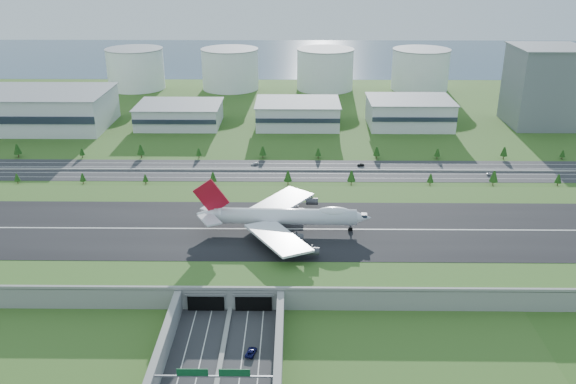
{
  "coord_description": "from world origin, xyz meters",
  "views": [
    {
      "loc": [
        22.79,
        -235.71,
        121.59
      ],
      "look_at": [
        19.82,
        35.0,
        11.11
      ],
      "focal_mm": 38.0,
      "sensor_mm": 36.0,
      "label": 1
    }
  ],
  "objects_px": {
    "boeing_747": "(284,216)",
    "car_2": "(251,352)",
    "fuel_tank_a": "(136,69)",
    "car_7": "(255,164)",
    "car_5": "(361,165)",
    "car_6": "(491,174)",
    "office_tower": "(544,87)"
  },
  "relations": [
    {
      "from": "boeing_747",
      "to": "car_2",
      "type": "xyz_separation_m",
      "value": [
        -9.2,
        -74.61,
        -13.65
      ]
    },
    {
      "from": "fuel_tank_a",
      "to": "car_7",
      "type": "distance_m",
      "value": 238.13
    },
    {
      "from": "car_2",
      "to": "car_5",
      "type": "relative_size",
      "value": 1.42
    },
    {
      "from": "car_5",
      "to": "car_2",
      "type": "bearing_deg",
      "value": -32.02
    },
    {
      "from": "boeing_747",
      "to": "car_5",
      "type": "relative_size",
      "value": 18.31
    },
    {
      "from": "fuel_tank_a",
      "to": "car_2",
      "type": "height_order",
      "value": "fuel_tank_a"
    },
    {
      "from": "boeing_747",
      "to": "car_2",
      "type": "bearing_deg",
      "value": -95.62
    },
    {
      "from": "car_6",
      "to": "car_2",
      "type": "bearing_deg",
      "value": 154.96
    },
    {
      "from": "office_tower",
      "to": "car_5",
      "type": "relative_size",
      "value": 13.34
    },
    {
      "from": "office_tower",
      "to": "car_7",
      "type": "distance_m",
      "value": 221.77
    },
    {
      "from": "office_tower",
      "to": "boeing_747",
      "type": "bearing_deg",
      "value": -132.85
    },
    {
      "from": "boeing_747",
      "to": "car_6",
      "type": "xyz_separation_m",
      "value": [
        115.71,
        88.96,
        -13.79
      ]
    },
    {
      "from": "car_2",
      "to": "car_7",
      "type": "xyz_separation_m",
      "value": [
        -9.96,
        179.93,
        -0.15
      ]
    },
    {
      "from": "car_5",
      "to": "fuel_tank_a",
      "type": "bearing_deg",
      "value": -154.22
    },
    {
      "from": "car_6",
      "to": "car_7",
      "type": "relative_size",
      "value": 1.06
    },
    {
      "from": "office_tower",
      "to": "fuel_tank_a",
      "type": "bearing_deg",
      "value": 160.23
    },
    {
      "from": "office_tower",
      "to": "car_6",
      "type": "bearing_deg",
      "value": -121.66
    },
    {
      "from": "fuel_tank_a",
      "to": "boeing_747",
      "type": "bearing_deg",
      "value": -65.99
    },
    {
      "from": "car_2",
      "to": "car_5",
      "type": "height_order",
      "value": "car_2"
    },
    {
      "from": "fuel_tank_a",
      "to": "car_7",
      "type": "height_order",
      "value": "fuel_tank_a"
    },
    {
      "from": "office_tower",
      "to": "car_6",
      "type": "height_order",
      "value": "office_tower"
    },
    {
      "from": "office_tower",
      "to": "car_7",
      "type": "relative_size",
      "value": 12.0
    },
    {
      "from": "car_5",
      "to": "car_7",
      "type": "height_order",
      "value": "car_5"
    },
    {
      "from": "office_tower",
      "to": "car_7",
      "type": "xyz_separation_m",
      "value": [
        -200.73,
        -90.43,
        -26.72
      ]
    },
    {
      "from": "boeing_747",
      "to": "car_7",
      "type": "xyz_separation_m",
      "value": [
        -19.16,
        105.32,
        -13.8
      ]
    },
    {
      "from": "car_2",
      "to": "boeing_747",
      "type": "bearing_deg",
      "value": -84.11
    },
    {
      "from": "boeing_747",
      "to": "car_7",
      "type": "relative_size",
      "value": 16.47
    },
    {
      "from": "office_tower",
      "to": "car_5",
      "type": "bearing_deg",
      "value": -146.33
    },
    {
      "from": "car_5",
      "to": "car_6",
      "type": "bearing_deg",
      "value": 62.84
    },
    {
      "from": "office_tower",
      "to": "car_7",
      "type": "bearing_deg",
      "value": -155.75
    },
    {
      "from": "boeing_747",
      "to": "car_2",
      "type": "height_order",
      "value": "boeing_747"
    },
    {
      "from": "fuel_tank_a",
      "to": "boeing_747",
      "type": "height_order",
      "value": "fuel_tank_a"
    }
  ]
}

